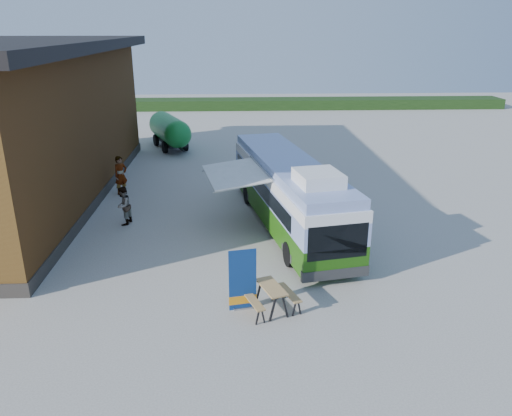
{
  "coord_description": "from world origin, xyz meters",
  "views": [
    {
      "loc": [
        0.09,
        -14.18,
        8.1
      ],
      "look_at": [
        0.89,
        4.11,
        1.4
      ],
      "focal_mm": 35.0,
      "sensor_mm": 36.0,
      "label": 1
    }
  ],
  "objects_px": {
    "banner": "(243,285)",
    "person_a": "(121,175)",
    "bus": "(289,191)",
    "person_b": "(123,206)",
    "slurry_tanker": "(169,130)",
    "picnic_table": "(271,293)"
  },
  "relations": [
    {
      "from": "banner",
      "to": "person_a",
      "type": "bearing_deg",
      "value": 106.84
    },
    {
      "from": "bus",
      "to": "person_b",
      "type": "distance_m",
      "value": 7.11
    },
    {
      "from": "banner",
      "to": "person_a",
      "type": "xyz_separation_m",
      "value": [
        -5.97,
        11.34,
        0.18
      ]
    },
    {
      "from": "banner",
      "to": "slurry_tanker",
      "type": "xyz_separation_m",
      "value": [
        -4.69,
        21.44,
        0.51
      ]
    },
    {
      "from": "person_a",
      "to": "slurry_tanker",
      "type": "bearing_deg",
      "value": 38.12
    },
    {
      "from": "picnic_table",
      "to": "slurry_tanker",
      "type": "bearing_deg",
      "value": 84.36
    },
    {
      "from": "slurry_tanker",
      "to": "picnic_table",
      "type": "bearing_deg",
      "value": -97.75
    },
    {
      "from": "person_b",
      "to": "bus",
      "type": "bearing_deg",
      "value": 100.36
    },
    {
      "from": "banner",
      "to": "picnic_table",
      "type": "bearing_deg",
      "value": -19.8
    },
    {
      "from": "person_a",
      "to": "picnic_table",
      "type": "bearing_deg",
      "value": -103.98
    },
    {
      "from": "person_b",
      "to": "person_a",
      "type": "bearing_deg",
      "value": -152.03
    },
    {
      "from": "person_a",
      "to": "slurry_tanker",
      "type": "height_order",
      "value": "slurry_tanker"
    },
    {
      "from": "person_b",
      "to": "slurry_tanker",
      "type": "height_order",
      "value": "slurry_tanker"
    },
    {
      "from": "picnic_table",
      "to": "bus",
      "type": "bearing_deg",
      "value": 59.77
    },
    {
      "from": "picnic_table",
      "to": "person_a",
      "type": "distance_m",
      "value": 13.35
    },
    {
      "from": "bus",
      "to": "slurry_tanker",
      "type": "bearing_deg",
      "value": 103.48
    },
    {
      "from": "picnic_table",
      "to": "slurry_tanker",
      "type": "distance_m",
      "value": 22.29
    },
    {
      "from": "bus",
      "to": "person_b",
      "type": "xyz_separation_m",
      "value": [
        -7.05,
        0.57,
        -0.77
      ]
    },
    {
      "from": "banner",
      "to": "slurry_tanker",
      "type": "height_order",
      "value": "slurry_tanker"
    },
    {
      "from": "picnic_table",
      "to": "person_b",
      "type": "xyz_separation_m",
      "value": [
        -5.85,
        7.26,
        0.23
      ]
    },
    {
      "from": "person_a",
      "to": "slurry_tanker",
      "type": "relative_size",
      "value": 0.34
    },
    {
      "from": "person_a",
      "to": "slurry_tanker",
      "type": "distance_m",
      "value": 10.19
    }
  ]
}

